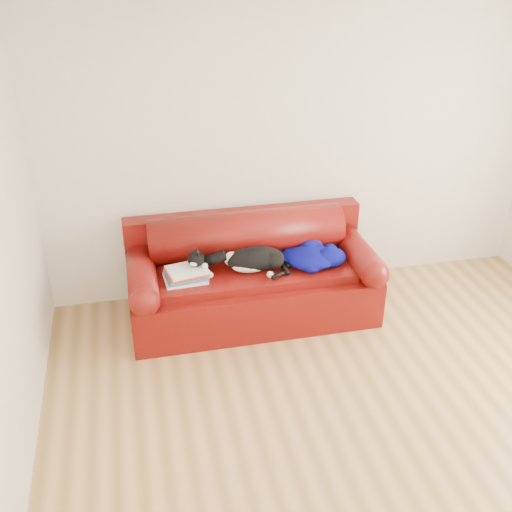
{
  "coord_description": "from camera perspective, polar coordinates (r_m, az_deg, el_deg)",
  "views": [
    {
      "loc": [
        -1.45,
        -2.85,
        3.0
      ],
      "look_at": [
        -0.52,
        1.35,
        0.67
      ],
      "focal_mm": 42.0,
      "sensor_mm": 36.0,
      "label": 1
    }
  ],
  "objects": [
    {
      "name": "ground",
      "position": [
        4.38,
        10.88,
        -15.34
      ],
      "size": [
        4.5,
        4.5,
        0.0
      ],
      "primitive_type": "plane",
      "color": "brown",
      "rests_on": "ground"
    },
    {
      "name": "sofa_back",
      "position": [
        5.29,
        -0.91,
        0.76
      ],
      "size": [
        2.1,
        1.01,
        0.88
      ],
      "color": "#3B0D02",
      "rests_on": "ground"
    },
    {
      "name": "cat",
      "position": [
        4.99,
        -0.2,
        -0.36
      ],
      "size": [
        0.66,
        0.4,
        0.25
      ],
      "rotation": [
        0.0,
        0.0,
        -0.32
      ],
      "color": "black",
      "rests_on": "sofa_base"
    },
    {
      "name": "sofa_base",
      "position": [
        5.23,
        -0.34,
        -3.4
      ],
      "size": [
        2.1,
        0.9,
        0.5
      ],
      "color": "#3B0D02",
      "rests_on": "ground"
    },
    {
      "name": "book_stack",
      "position": [
        4.9,
        -6.66,
        -1.74
      ],
      "size": [
        0.36,
        0.3,
        0.1
      ],
      "rotation": [
        0.0,
        0.0,
        0.14
      ],
      "color": "white",
      "rests_on": "sofa_base"
    },
    {
      "name": "blanket",
      "position": [
        5.12,
        5.44,
        -0.0
      ],
      "size": [
        0.53,
        0.43,
        0.16
      ],
      "rotation": [
        0.0,
        0.0,
        0.04
      ],
      "color": "#030247",
      "rests_on": "sofa_base"
    },
    {
      "name": "room_shell",
      "position": [
        3.53,
        15.09,
        5.29
      ],
      "size": [
        4.52,
        4.02,
        2.61
      ],
      "color": "beige",
      "rests_on": "ground"
    }
  ]
}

